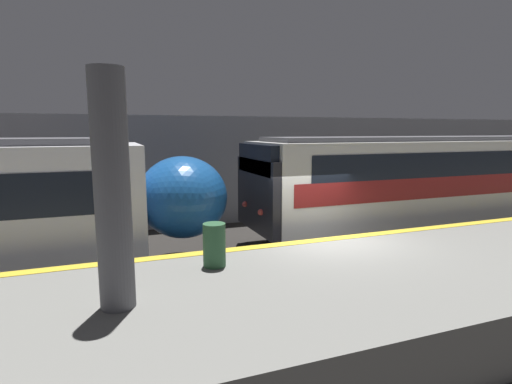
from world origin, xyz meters
name	(u,v)px	position (x,y,z in m)	size (l,w,h in m)	color
ground_plane	(327,278)	(0.00, 0.00, 0.00)	(120.00, 120.00, 0.00)	#282623
platform	(388,293)	(0.00, -2.31, 0.53)	(40.00, 4.62, 1.07)	slate
station_rear_barrier	(240,170)	(0.00, 6.78, 2.12)	(50.00, 0.15, 4.24)	gray
support_pillar_near	(112,192)	(-4.99, -2.29, 2.81)	(0.51, 0.51, 3.49)	#56565B
train_boxy	(472,182)	(7.62, 2.50, 1.80)	(17.39, 2.99, 3.48)	black
trash_bin	(214,245)	(-3.17, -1.04, 1.49)	(0.44, 0.44, 0.85)	#2D5B38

